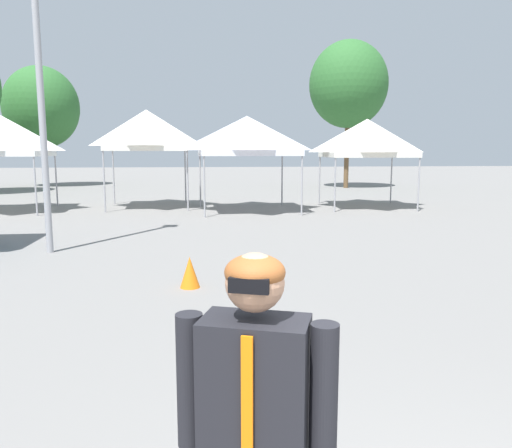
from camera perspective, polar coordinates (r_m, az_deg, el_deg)
The scene contains 8 objects.
canopy_tent_behind_left at distance 19.81m, azimuth -12.51°, elevation 10.51°, with size 3.26×3.26×3.76m.
canopy_tent_behind_center at distance 18.14m, azimuth -1.04°, elevation 10.13°, with size 3.58×3.58×3.44m.
canopy_tent_center at distance 19.81m, azimuth 12.69°, elevation 9.65°, with size 3.42×3.42×3.41m.
person_foreground at distance 2.15m, azimuth -0.12°, elevation -23.25°, with size 0.62×0.36×1.78m.
light_pole_near_lift at distance 11.72m, azimuth -24.10°, elevation 21.21°, with size 0.36×0.36×8.68m.
tree_behind_tents_center at distance 30.56m, azimuth 10.63°, elevation 15.55°, with size 4.59×4.59×8.60m.
tree_behind_tents_right at distance 34.09m, azimuth -23.56°, elevation 12.26°, with size 4.54×4.54×7.40m.
traffic_cone_lot_center at distance 8.00m, azimuth -7.65°, elevation -5.54°, with size 0.32×0.32×0.50m, color orange.
Camera 1 is at (-1.17, -1.09, 2.16)m, focal length 34.62 mm.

